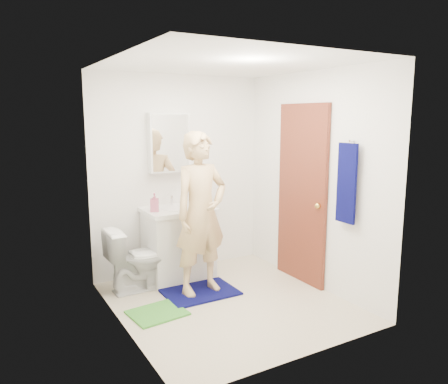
# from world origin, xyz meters

# --- Properties ---
(floor) EXTENTS (2.20, 2.40, 0.02)m
(floor) POSITION_xyz_m (0.00, 0.00, -0.01)
(floor) COLOR beige
(floor) RESTS_ON ground
(ceiling) EXTENTS (2.20, 2.40, 0.02)m
(ceiling) POSITION_xyz_m (0.00, 0.00, 2.41)
(ceiling) COLOR white
(ceiling) RESTS_ON ground
(wall_back) EXTENTS (2.20, 0.02, 2.40)m
(wall_back) POSITION_xyz_m (0.00, 1.21, 1.20)
(wall_back) COLOR white
(wall_back) RESTS_ON ground
(wall_front) EXTENTS (2.20, 0.02, 2.40)m
(wall_front) POSITION_xyz_m (0.00, -1.21, 1.20)
(wall_front) COLOR white
(wall_front) RESTS_ON ground
(wall_left) EXTENTS (0.02, 2.40, 2.40)m
(wall_left) POSITION_xyz_m (-1.11, 0.00, 1.20)
(wall_left) COLOR white
(wall_left) RESTS_ON ground
(wall_right) EXTENTS (0.02, 2.40, 2.40)m
(wall_right) POSITION_xyz_m (1.11, 0.00, 1.20)
(wall_right) COLOR white
(wall_right) RESTS_ON ground
(vanity_cabinet) EXTENTS (0.75, 0.55, 0.80)m
(vanity_cabinet) POSITION_xyz_m (-0.15, 0.91, 0.40)
(vanity_cabinet) COLOR white
(vanity_cabinet) RESTS_ON floor
(countertop) EXTENTS (0.79, 0.59, 0.05)m
(countertop) POSITION_xyz_m (-0.15, 0.91, 0.83)
(countertop) COLOR white
(countertop) RESTS_ON vanity_cabinet
(sink_basin) EXTENTS (0.40, 0.40, 0.03)m
(sink_basin) POSITION_xyz_m (-0.15, 0.91, 0.84)
(sink_basin) COLOR white
(sink_basin) RESTS_ON countertop
(faucet) EXTENTS (0.03, 0.03, 0.12)m
(faucet) POSITION_xyz_m (-0.15, 1.09, 0.91)
(faucet) COLOR silver
(faucet) RESTS_ON countertop
(medicine_cabinet) EXTENTS (0.50, 0.12, 0.70)m
(medicine_cabinet) POSITION_xyz_m (-0.15, 1.14, 1.60)
(medicine_cabinet) COLOR white
(medicine_cabinet) RESTS_ON wall_back
(mirror_panel) EXTENTS (0.46, 0.01, 0.66)m
(mirror_panel) POSITION_xyz_m (-0.15, 1.08, 1.60)
(mirror_panel) COLOR white
(mirror_panel) RESTS_ON wall_back
(door) EXTENTS (0.05, 0.80, 2.05)m
(door) POSITION_xyz_m (1.07, 0.15, 1.02)
(door) COLOR brown
(door) RESTS_ON ground
(door_knob) EXTENTS (0.07, 0.07, 0.07)m
(door_knob) POSITION_xyz_m (1.03, -0.17, 0.95)
(door_knob) COLOR gold
(door_knob) RESTS_ON door
(towel) EXTENTS (0.03, 0.24, 0.80)m
(towel) POSITION_xyz_m (1.03, -0.57, 1.25)
(towel) COLOR #070948
(towel) RESTS_ON wall_right
(towel_hook) EXTENTS (0.06, 0.02, 0.02)m
(towel_hook) POSITION_xyz_m (1.07, -0.57, 1.67)
(towel_hook) COLOR silver
(towel_hook) RESTS_ON wall_right
(toilet) EXTENTS (0.72, 0.42, 0.72)m
(toilet) POSITION_xyz_m (-0.68, 0.80, 0.36)
(toilet) COLOR white
(toilet) RESTS_ON floor
(bath_mat) EXTENTS (0.77, 0.55, 0.02)m
(bath_mat) POSITION_xyz_m (-0.14, 0.36, 0.01)
(bath_mat) COLOR #070948
(bath_mat) RESTS_ON floor
(green_rug) EXTENTS (0.56, 0.49, 0.02)m
(green_rug) POSITION_xyz_m (-0.74, 0.11, 0.01)
(green_rug) COLOR green
(green_rug) RESTS_ON floor
(soap_dispenser) EXTENTS (0.12, 0.13, 0.21)m
(soap_dispenser) POSITION_xyz_m (-0.45, 0.88, 0.96)
(soap_dispenser) COLOR #C45B7C
(soap_dispenser) RESTS_ON countertop
(toothbrush_cup) EXTENTS (0.14, 0.14, 0.10)m
(toothbrush_cup) POSITION_xyz_m (0.15, 1.01, 0.90)
(toothbrush_cup) COLOR #873F8A
(toothbrush_cup) RESTS_ON countertop
(man) EXTENTS (0.69, 0.50, 1.74)m
(man) POSITION_xyz_m (-0.12, 0.37, 0.89)
(man) COLOR tan
(man) RESTS_ON bath_mat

